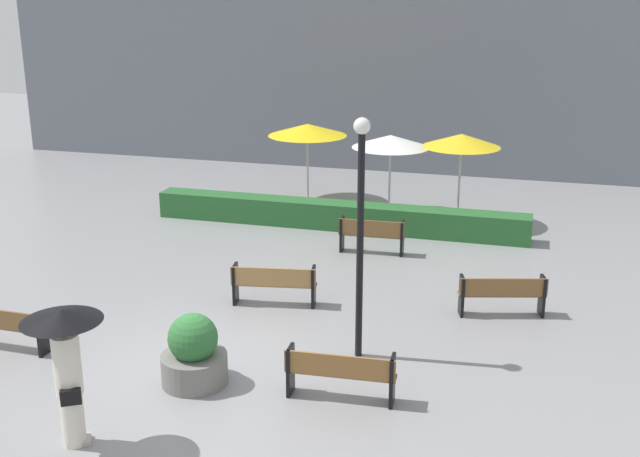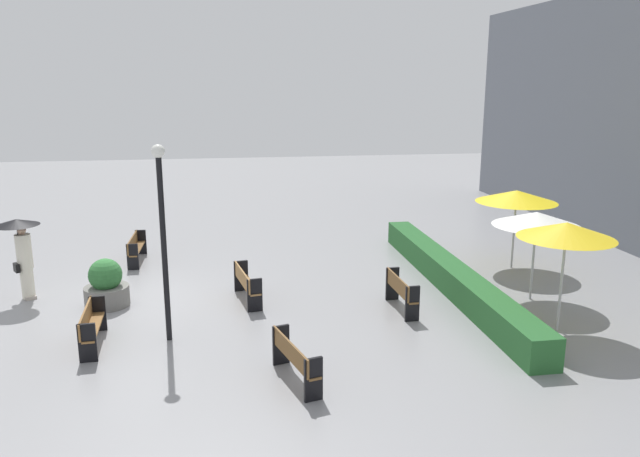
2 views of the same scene
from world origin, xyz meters
The scene contains 13 objects.
ground_plane centered at (0.00, 0.00, 0.00)m, with size 60.00×60.00×0.00m, color gray.
bench_near_right centered at (2.73, -0.40, 0.49)m, with size 1.76×0.45×0.81m.
bench_far_right centered at (4.99, 3.63, 0.48)m, with size 1.72×0.76×0.81m.
bench_near_left centered at (-3.56, -0.30, 0.48)m, with size 1.89×0.36×0.80m.
bench_mid_center centered at (0.50, 2.93, 0.49)m, with size 1.76×0.65×0.83m.
bench_back_row centered at (1.74, 6.61, 0.51)m, with size 1.62×0.40×0.86m.
pedestrian_with_umbrella centered at (-0.57, -2.65, 1.42)m, with size 1.10×1.10×2.10m.
planter_pot centered at (0.30, -0.51, 0.51)m, with size 1.09×1.09×1.21m.
lamp_post centered at (2.66, 1.18, 2.56)m, with size 0.28×0.28×4.22m.
patio_umbrella_yellow centered at (-1.15, 10.91, 2.17)m, with size 2.35×2.35×2.35m.
patio_umbrella_white centered at (1.50, 10.14, 2.11)m, with size 2.17×2.17×2.29m.
patio_umbrella_yellow_far centered at (3.49, 9.76, 2.30)m, with size 2.09×2.09×2.48m.
hedge_strip centered at (0.42, 8.40, 0.35)m, with size 10.15×0.70×0.71m, color #28602D.
Camera 2 is at (15.40, 2.46, 5.44)m, focal length 34.50 mm.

